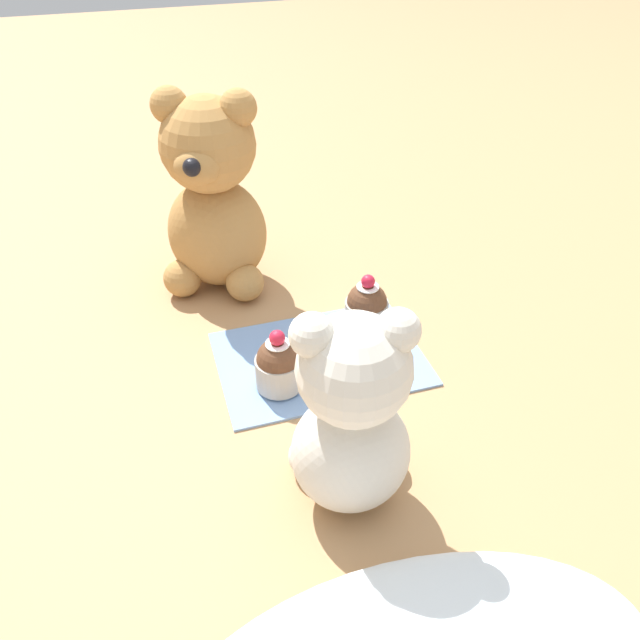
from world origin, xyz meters
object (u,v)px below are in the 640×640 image
(teddy_bear_cream, at_px, (351,417))
(cupcake_near_tan_bear, at_px, (367,306))
(cupcake_near_cream_bear, at_px, (279,365))
(teddy_bear_tan, at_px, (213,198))

(teddy_bear_cream, xyz_separation_m, cupcake_near_tan_bear, (-0.10, -0.22, -0.07))
(cupcake_near_cream_bear, bearing_deg, teddy_bear_tan, -84.17)
(teddy_bear_cream, distance_m, teddy_bear_tan, 0.38)
(teddy_bear_cream, distance_m, cupcake_near_cream_bear, 0.16)
(cupcake_near_cream_bear, height_order, cupcake_near_tan_bear, cupcake_near_cream_bear)
(teddy_bear_tan, height_order, cupcake_near_cream_bear, teddy_bear_tan)
(teddy_bear_cream, bearing_deg, teddy_bear_tan, -70.65)
(teddy_bear_cream, height_order, cupcake_near_tan_bear, teddy_bear_cream)
(teddy_bear_cream, bearing_deg, cupcake_near_cream_bear, -68.29)
(teddy_bear_tan, bearing_deg, cupcake_near_tan_bear, -21.37)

